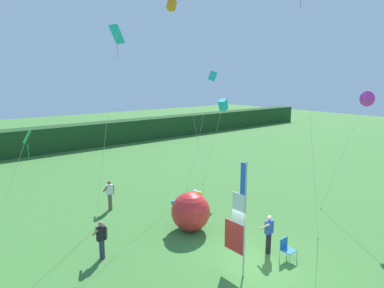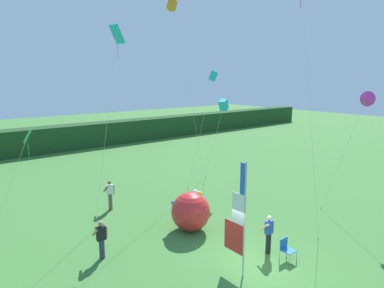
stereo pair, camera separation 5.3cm
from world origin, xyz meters
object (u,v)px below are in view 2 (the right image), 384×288
object	(u,v)px
kite_cyan_box_1	(213,77)
kite_orange_box_4	(172,7)
kite_cyan_box_0	(223,105)
kite_cyan_diamond_6	(116,44)
kite_magenta_delta_2	(366,99)
person_far_left	(101,239)
folding_chair	(286,248)
person_near_banner	(269,233)
inflatable_balloon	(191,211)
banner_flag	(238,220)
kite_green_diamond_3	(25,144)
person_mid_field	(110,194)

from	to	relation	value
kite_cyan_box_1	kite_orange_box_4	xyz separation A→B (m)	(-3.33, 0.09, 4.16)
kite_cyan_box_0	kite_cyan_diamond_6	world-z (taller)	kite_cyan_diamond_6
kite_cyan_box_1	kite_magenta_delta_2	bearing A→B (deg)	-76.41
kite_magenta_delta_2	kite_cyan_box_1	bearing A→B (deg)	103.59
person_far_left	kite_orange_box_4	bearing A→B (deg)	35.21
folding_chair	kite_cyan_box_1	bearing A→B (deg)	63.23
person_near_banner	kite_cyan_diamond_6	world-z (taller)	kite_cyan_diamond_6
inflatable_balloon	kite_cyan_box_1	world-z (taller)	kite_cyan_box_1
folding_chair	kite_orange_box_4	bearing A→B (deg)	80.26
inflatable_balloon	kite_cyan_box_1	bearing A→B (deg)	40.61
banner_flag	person_near_banner	size ratio (longest dim) A/B	2.63
inflatable_balloon	kite_orange_box_4	distance (m)	12.36
banner_flag	inflatable_balloon	distance (m)	4.25
person_near_banner	kite_orange_box_4	distance (m)	14.32
kite_cyan_box_0	kite_cyan_diamond_6	size ratio (longest dim) A/B	0.60
person_far_left	kite_orange_box_4	distance (m)	14.12
kite_cyan_box_1	kite_green_diamond_3	size ratio (longest dim) A/B	1.56
inflatable_balloon	kite_cyan_box_1	xyz separation A→B (m)	(6.39, 5.48, 6.44)
person_mid_field	kite_cyan_box_0	xyz separation A→B (m)	(8.00, -0.76, 4.64)
kite_cyan_box_1	person_near_banner	bearing A→B (deg)	-119.49
kite_magenta_delta_2	kite_orange_box_4	xyz separation A→B (m)	(-5.61, 9.51, 5.35)
kite_cyan_box_0	kite_orange_box_4	distance (m)	6.90
kite_cyan_diamond_6	inflatable_balloon	bearing A→B (deg)	-68.52
person_near_banner	inflatable_balloon	size ratio (longest dim) A/B	0.88
inflatable_balloon	kite_cyan_diamond_6	bearing A→B (deg)	111.48
folding_chair	kite_cyan_box_0	world-z (taller)	kite_cyan_box_0
person_mid_field	kite_green_diamond_3	xyz separation A→B (m)	(-4.16, -0.41, 3.48)
kite_orange_box_4	kite_cyan_box_0	bearing A→B (deg)	-26.11
person_far_left	kite_cyan_box_0	distance (m)	12.18
person_near_banner	kite_cyan_box_0	bearing A→B (deg)	57.88
person_mid_field	folding_chair	size ratio (longest dim) A/B	1.89
kite_orange_box_4	folding_chair	bearing A→B (deg)	-99.74
folding_chair	kite_orange_box_4	xyz separation A→B (m)	(1.74, 10.15, 11.04)
person_far_left	folding_chair	distance (m)	7.55
kite_orange_box_4	inflatable_balloon	bearing A→B (deg)	-118.78
person_mid_field	kite_cyan_box_1	bearing A→B (deg)	4.36
person_mid_field	inflatable_balloon	size ratio (longest dim) A/B	0.87
person_mid_field	kite_orange_box_4	world-z (taller)	kite_orange_box_4
banner_flag	inflatable_balloon	size ratio (longest dim) A/B	2.31
banner_flag	kite_orange_box_4	distance (m)	14.00
kite_orange_box_4	person_mid_field	bearing A→B (deg)	-171.67
kite_magenta_delta_2	kite_cyan_diamond_6	world-z (taller)	kite_cyan_diamond_6
inflatable_balloon	kite_cyan_diamond_6	world-z (taller)	kite_cyan_diamond_6
folding_chair	kite_cyan_box_0	bearing A→B (deg)	61.13
banner_flag	person_far_left	xyz separation A→B (m)	(-3.54, 4.24, -1.27)
person_near_banner	person_mid_field	distance (m)	9.17
person_mid_field	kite_cyan_box_0	distance (m)	9.28
person_far_left	kite_cyan_diamond_6	size ratio (longest dim) A/B	0.16
kite_cyan_box_0	person_far_left	bearing A→B (deg)	-160.08
kite_orange_box_4	kite_cyan_diamond_6	world-z (taller)	kite_orange_box_4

